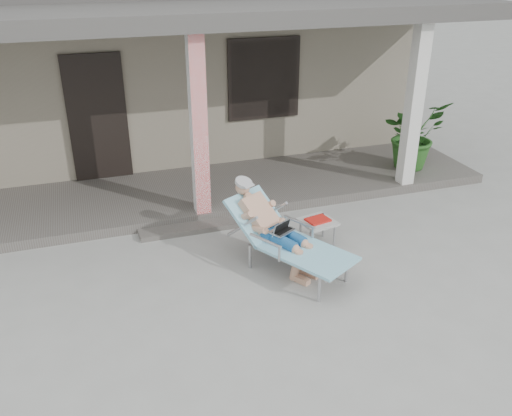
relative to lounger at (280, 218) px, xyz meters
name	(u,v)px	position (x,y,z in m)	size (l,w,h in m)	color
ground	(245,297)	(-0.63, -0.53, -0.71)	(60.00, 60.00, 0.00)	#9E9E99
house	(152,58)	(-0.63, 5.97, 0.96)	(10.40, 5.40, 3.30)	gray
porch_deck	(191,193)	(-0.63, 2.47, -0.63)	(10.00, 2.00, 0.15)	#605B56
porch_overhang	(182,22)	(-0.63, 2.42, 2.08)	(10.00, 2.30, 2.85)	silver
porch_step	(208,226)	(-0.63, 1.32, -0.67)	(2.00, 0.30, 0.07)	#605B56
lounger	(280,218)	(0.00, 0.00, 0.00)	(1.41, 1.80, 1.15)	#B7B7BC
side_table	(318,223)	(0.70, 0.38, -0.37)	(0.52, 0.52, 0.40)	#B0B0AB
potted_palm	(413,134)	(3.36, 2.24, 0.05)	(1.09, 0.94, 1.21)	#26591E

